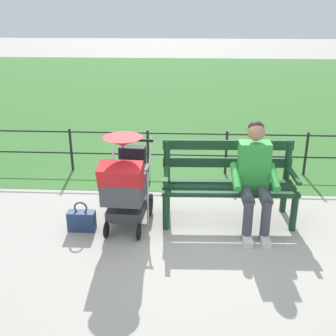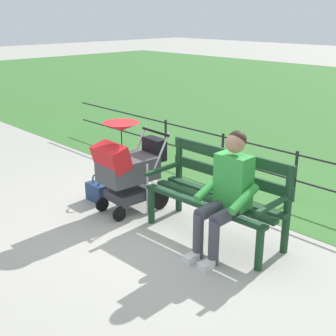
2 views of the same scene
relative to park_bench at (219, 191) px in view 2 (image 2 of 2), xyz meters
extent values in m
plane|color=#ADA89E|center=(0.52, 0.12, -0.53)|extent=(60.00, 60.00, 0.00)
cube|color=#193D23|center=(0.00, -0.06, -0.08)|extent=(1.60, 0.15, 0.04)
cube|color=#193D23|center=(0.00, 0.12, -0.08)|extent=(1.60, 0.15, 0.04)
cube|color=#193D23|center=(-0.01, 0.29, -0.08)|extent=(1.60, 0.15, 0.04)
cube|color=#193D23|center=(0.01, -0.16, 0.14)|extent=(1.60, 0.09, 0.12)
cube|color=#193D23|center=(0.01, -0.16, 0.37)|extent=(1.60, 0.09, 0.12)
cylinder|color=#193D23|center=(-0.76, 0.29, -0.30)|extent=(0.08, 0.08, 0.45)
cylinder|color=#193D23|center=(-0.74, -0.19, -0.05)|extent=(0.08, 0.08, 0.95)
cube|color=#193D23|center=(-0.75, 0.09, 0.10)|extent=(0.07, 0.56, 0.04)
cylinder|color=#193D23|center=(0.74, 0.34, -0.30)|extent=(0.08, 0.08, 0.45)
cylinder|color=#193D23|center=(0.76, -0.14, -0.05)|extent=(0.08, 0.08, 0.95)
cube|color=#193D23|center=(0.75, 0.14, 0.10)|extent=(0.07, 0.56, 0.04)
cylinder|color=#42424C|center=(-0.38, 0.33, -0.06)|extent=(0.15, 0.40, 0.14)
cylinder|color=#42424C|center=(-0.18, 0.34, -0.06)|extent=(0.15, 0.40, 0.14)
cylinder|color=#42424C|center=(-0.39, 0.53, -0.29)|extent=(0.11, 0.11, 0.47)
cylinder|color=#42424C|center=(-0.19, 0.54, -0.29)|extent=(0.11, 0.11, 0.47)
cube|color=silver|center=(-0.39, 0.61, -0.49)|extent=(0.11, 0.22, 0.07)
cube|color=silver|center=(-0.19, 0.62, -0.49)|extent=(0.11, 0.22, 0.07)
cube|color=green|center=(-0.28, 0.12, 0.22)|extent=(0.37, 0.23, 0.56)
cylinder|color=green|center=(-0.50, 0.23, 0.12)|extent=(0.10, 0.43, 0.23)
cylinder|color=green|center=(-0.06, 0.24, 0.12)|extent=(0.10, 0.43, 0.23)
sphere|color=#A37556|center=(-0.28, 0.12, 0.62)|extent=(0.20, 0.20, 0.20)
sphere|color=black|center=(-0.28, 0.09, 0.65)|extent=(0.19, 0.19, 0.19)
cylinder|color=black|center=(0.96, -0.01, -0.39)|extent=(0.05, 0.28, 0.28)
cylinder|color=black|center=(1.42, -0.03, -0.39)|extent=(0.05, 0.28, 0.28)
cylinder|color=black|center=(1.03, 0.59, -0.44)|extent=(0.04, 0.18, 0.18)
cylinder|color=black|center=(1.41, 0.57, -0.44)|extent=(0.04, 0.18, 0.18)
cube|color=#38383D|center=(1.21, 0.28, -0.31)|extent=(0.45, 0.54, 0.12)
cylinder|color=silver|center=(0.97, 0.19, -0.20)|extent=(0.03, 0.03, 0.65)
cylinder|color=silver|center=(1.43, 0.17, -0.20)|extent=(0.03, 0.03, 0.65)
cube|color=#47474C|center=(1.21, 0.30, 0.02)|extent=(0.50, 0.71, 0.28)
cube|color=red|center=(1.22, 0.54, 0.22)|extent=(0.50, 0.33, 0.33)
cylinder|color=black|center=(1.18, -0.14, 0.42)|extent=(0.52, 0.06, 0.03)
cylinder|color=silver|center=(0.96, -0.03, 0.22)|extent=(0.04, 0.30, 0.49)
cylinder|color=silver|center=(1.42, -0.05, 0.22)|extent=(0.04, 0.30, 0.49)
cone|color=red|center=(1.21, 0.38, 0.57)|extent=(0.47, 0.47, 0.10)
cylinder|color=black|center=(1.21, 0.38, 0.39)|extent=(0.01, 0.01, 0.30)
cube|color=black|center=(1.18, -0.12, 0.20)|extent=(0.33, 0.18, 0.28)
cube|color=navy|center=(1.73, 0.43, -0.41)|extent=(0.32, 0.14, 0.24)
torus|color=navy|center=(1.73, 0.43, -0.24)|extent=(0.16, 0.02, 0.16)
cylinder|color=black|center=(-0.09, -1.44, -0.18)|extent=(0.04, 0.04, 0.70)
cylinder|color=black|center=(1.13, -1.44, -0.18)|extent=(0.04, 0.04, 0.70)
cylinder|color=black|center=(2.36, -1.44, -0.18)|extent=(0.04, 0.04, 0.70)
cylinder|color=black|center=(0.52, -1.44, 0.12)|extent=(8.58, 0.02, 0.02)
cylinder|color=black|center=(0.52, -1.44, -0.23)|extent=(8.58, 0.02, 0.02)
camera|label=1|loc=(0.48, 4.67, 1.97)|focal=44.14mm
camera|label=2|loc=(-2.90, 3.58, 1.85)|focal=48.02mm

